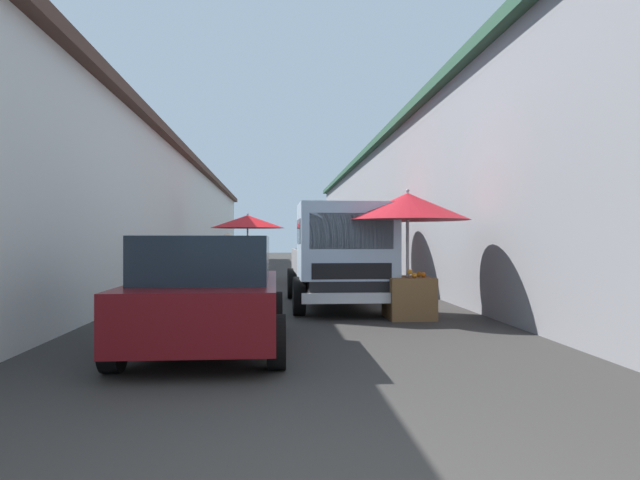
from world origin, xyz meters
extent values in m
plane|color=#33302D|center=(13.50, 0.00, 0.00)|extent=(90.00, 90.00, 0.00)
cube|color=silver|center=(15.75, 6.99, 2.11)|extent=(49.50, 7.00, 4.23)
cube|color=#4C3328|center=(15.75, 6.99, 4.35)|extent=(49.80, 7.50, 0.24)
cube|color=gray|center=(15.75, -6.99, 2.45)|extent=(49.50, 7.00, 4.91)
cube|color=#284C38|center=(15.75, -6.99, 5.03)|extent=(49.80, 7.50, 0.24)
cylinder|color=#9E9EA3|center=(12.78, -1.91, 1.18)|extent=(0.06, 0.06, 2.37)
cone|color=red|center=(12.78, -1.91, 2.15)|extent=(2.65, 2.65, 0.43)
sphere|color=#9E9EA3|center=(12.78, -1.91, 2.41)|extent=(0.07, 0.07, 0.07)
cube|color=olive|center=(12.85, -1.76, 0.40)|extent=(0.91, 0.62, 0.81)
sphere|color=orange|center=(12.95, -1.79, 0.85)|extent=(0.09, 0.09, 0.09)
sphere|color=orange|center=(12.79, -1.97, 0.85)|extent=(0.09, 0.09, 0.09)
sphere|color=orange|center=(12.83, -1.66, 0.85)|extent=(0.09, 0.09, 0.09)
sphere|color=orange|center=(12.74, -1.93, 0.85)|extent=(0.09, 0.09, 0.09)
cylinder|color=#9E9EA3|center=(16.34, 1.28, 1.11)|extent=(0.06, 0.06, 2.21)
cone|color=red|center=(16.34, 1.28, 2.00)|extent=(2.43, 2.43, 0.42)
sphere|color=#9E9EA3|center=(16.34, 1.28, 2.25)|extent=(0.07, 0.07, 0.07)
cube|color=#9E7547|center=(16.10, 1.49, 0.41)|extent=(0.86, 0.65, 0.82)
sphere|color=orange|center=(15.95, 1.63, 0.87)|extent=(0.09, 0.09, 0.09)
sphere|color=orange|center=(16.39, 1.55, 0.87)|extent=(0.09, 0.09, 0.09)
sphere|color=orange|center=(16.10, 1.67, 0.87)|extent=(0.09, 0.09, 0.09)
sphere|color=orange|center=(15.96, 1.50, 0.92)|extent=(0.09, 0.09, 0.09)
sphere|color=orange|center=(16.32, 1.64, 0.87)|extent=(0.09, 0.09, 0.09)
cylinder|color=#9E9EA3|center=(7.52, -2.00, 1.12)|extent=(0.06, 0.06, 2.24)
cone|color=red|center=(7.52, -2.00, 2.00)|extent=(2.23, 2.23, 0.49)
sphere|color=#9E9EA3|center=(7.52, -2.00, 2.28)|extent=(0.07, 0.07, 0.07)
cube|color=brown|center=(7.51, -2.02, 0.37)|extent=(0.98, 0.80, 0.74)
sphere|color=orange|center=(7.28, -2.07, 0.78)|extent=(0.09, 0.09, 0.09)
sphere|color=orange|center=(7.31, -2.00, 0.84)|extent=(0.09, 0.09, 0.09)
sphere|color=orange|center=(7.58, -2.23, 0.78)|extent=(0.09, 0.09, 0.09)
sphere|color=orange|center=(7.42, -2.26, 0.78)|extent=(0.09, 0.09, 0.09)
sphere|color=orange|center=(7.66, -1.81, 0.78)|extent=(0.09, 0.09, 0.09)
cube|color=#600F14|center=(4.98, 1.21, 0.57)|extent=(3.90, 1.73, 0.64)
cube|color=#19232D|center=(4.83, 1.21, 1.17)|extent=(2.34, 1.52, 0.56)
cube|color=black|center=(6.89, 1.21, 0.35)|extent=(0.10, 1.65, 0.20)
cube|color=silver|center=(6.91, 1.80, 0.63)|extent=(0.06, 0.24, 0.14)
cube|color=silver|center=(6.91, 0.63, 0.63)|extent=(0.06, 0.24, 0.14)
cylinder|color=black|center=(6.30, 2.07, 0.30)|extent=(0.60, 0.20, 0.60)
cylinder|color=black|center=(6.31, 0.35, 0.30)|extent=(0.60, 0.20, 0.60)
cylinder|color=black|center=(3.65, 2.07, 0.30)|extent=(0.60, 0.20, 0.60)
cylinder|color=black|center=(3.65, 0.35, 0.30)|extent=(0.60, 0.20, 0.60)
cube|color=black|center=(9.65, -0.93, 0.50)|extent=(4.82, 1.53, 0.36)
cube|color=#ADC6E0|center=(8.02, -0.95, 1.38)|extent=(1.56, 1.77, 1.40)
cube|color=#19232D|center=(7.28, -0.96, 1.55)|extent=(0.08, 1.47, 0.63)
cube|color=#19232D|center=(8.02, -0.95, 1.55)|extent=(1.07, 1.79, 0.45)
cube|color=black|center=(7.27, -0.96, 0.86)|extent=(0.08, 1.40, 0.28)
cube|color=silver|center=(7.19, -0.96, 0.40)|extent=(0.14, 1.75, 0.18)
cube|color=gray|center=(10.48, -1.75, 0.93)|extent=(3.16, 0.10, 0.50)
cube|color=gray|center=(10.46, -0.10, 0.93)|extent=(3.16, 0.10, 0.50)
cube|color=gray|center=(12.02, -0.90, 0.93)|extent=(0.08, 1.65, 0.50)
cylinder|color=black|center=(8.03, -1.83, 0.36)|extent=(0.72, 0.23, 0.72)
cylinder|color=black|center=(8.01, -0.08, 0.36)|extent=(0.72, 0.23, 0.72)
cylinder|color=black|center=(11.10, -1.79, 0.36)|extent=(0.72, 0.23, 0.72)
cylinder|color=black|center=(11.08, -0.04, 0.36)|extent=(0.72, 0.23, 0.72)
cylinder|color=navy|center=(8.36, 1.28, 0.38)|extent=(0.14, 0.14, 0.75)
cylinder|color=navy|center=(8.22, 1.22, 0.38)|extent=(0.14, 0.14, 0.75)
cube|color=#4C8C59|center=(8.29, 1.25, 1.03)|extent=(0.48, 0.36, 0.56)
sphere|color=tan|center=(8.29, 1.25, 1.42)|extent=(0.21, 0.21, 0.21)
cylinder|color=#4C8C59|center=(8.54, 1.36, 1.06)|extent=(0.08, 0.08, 0.51)
cylinder|color=#4C8C59|center=(8.04, 1.15, 1.06)|extent=(0.08, 0.08, 0.51)
cylinder|color=black|center=(15.28, -2.51, 0.22)|extent=(0.45, 0.12, 0.44)
cylinder|color=black|center=(14.03, -2.60, 0.22)|extent=(0.45, 0.14, 0.44)
cube|color=black|center=(14.61, -2.56, 0.27)|extent=(0.92, 0.34, 0.08)
ellipsoid|color=black|center=(14.31, -2.58, 0.64)|extent=(0.58, 0.30, 0.20)
cube|color=black|center=(15.23, -2.52, 0.67)|extent=(0.16, 0.33, 0.56)
cylinder|color=silver|center=(15.16, -2.52, 0.77)|extent=(0.28, 0.08, 0.68)
cylinder|color=black|center=(15.08, -2.53, 1.12)|extent=(0.55, 0.07, 0.04)
cylinder|color=red|center=(8.25, 2.46, 0.42)|extent=(0.30, 0.30, 0.03)
cylinder|color=red|center=(8.36, 2.46, 0.21)|extent=(0.04, 0.04, 0.42)
cylinder|color=red|center=(8.25, 2.57, 0.21)|extent=(0.04, 0.04, 0.42)
cylinder|color=red|center=(8.13, 2.46, 0.21)|extent=(0.04, 0.04, 0.42)
cylinder|color=red|center=(8.25, 2.35, 0.21)|extent=(0.04, 0.04, 0.42)
camera|label=1|loc=(-2.49, 0.35, 1.41)|focal=31.88mm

